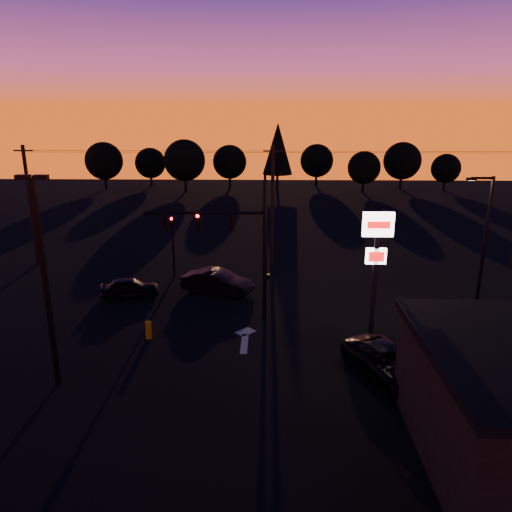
{
  "coord_description": "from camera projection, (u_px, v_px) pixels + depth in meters",
  "views": [
    {
      "loc": [
        1.64,
        -22.13,
        11.7
      ],
      "look_at": [
        1.0,
        5.0,
        3.5
      ],
      "focal_mm": 35.0,
      "sensor_mm": 36.0,
      "label": 1
    }
  ],
  "objects": [
    {
      "name": "tree_6",
      "position": [
        364.0,
        168.0,
        69.2
      ],
      "size": [
        4.54,
        4.54,
        5.71
      ],
      "color": "black",
      "rests_on": "ground"
    },
    {
      "name": "suv_parked",
      "position": [
        389.0,
        363.0,
        22.27
      ],
      "size": [
        4.15,
        5.52,
        1.39
      ],
      "primitive_type": "imported",
      "rotation": [
        0.0,
        0.0,
        0.42
      ],
      "color": "black",
      "rests_on": "ground"
    },
    {
      "name": "secondary_signal",
      "position": [
        173.0,
        237.0,
        34.88
      ],
      "size": [
        0.3,
        0.31,
        4.35
      ],
      "color": "black",
      "rests_on": "ground"
    },
    {
      "name": "tree_2",
      "position": [
        185.0,
        160.0,
        69.5
      ],
      "size": [
        5.77,
        5.78,
        7.26
      ],
      "color": "black",
      "rests_on": "ground"
    },
    {
      "name": "streetlight",
      "position": [
        483.0,
        239.0,
        28.27
      ],
      "size": [
        1.55,
        0.35,
        8.0
      ],
      "color": "black",
      "rests_on": "ground"
    },
    {
      "name": "car_mid",
      "position": [
        217.0,
        282.0,
        32.26
      ],
      "size": [
        4.87,
        2.97,
        1.52
      ],
      "primitive_type": "imported",
      "rotation": [
        0.0,
        0.0,
        1.25
      ],
      "color": "black",
      "rests_on": "ground"
    },
    {
      "name": "tree_4",
      "position": [
        278.0,
        149.0,
        69.71
      ],
      "size": [
        4.18,
        4.18,
        9.5
      ],
      "color": "black",
      "rests_on": "ground"
    },
    {
      "name": "traffic_signal_mast",
      "position": [
        235.0,
        236.0,
        27.0
      ],
      "size": [
        6.79,
        0.52,
        8.58
      ],
      "color": "black",
      "rests_on": "ground"
    },
    {
      "name": "lane_arrow",
      "position": [
        245.0,
        338.0,
        26.18
      ],
      "size": [
        1.2,
        3.1,
        0.01
      ],
      "color": "beige",
      "rests_on": "ground"
    },
    {
      "name": "tree_1",
      "position": [
        150.0,
        163.0,
        74.69
      ],
      "size": [
        4.54,
        4.54,
        5.71
      ],
      "color": "black",
      "rests_on": "ground"
    },
    {
      "name": "parking_lot_light",
      "position": [
        44.0,
        270.0,
        20.38
      ],
      "size": [
        1.25,
        0.3,
        9.14
      ],
      "color": "black",
      "rests_on": "ground"
    },
    {
      "name": "tree_3",
      "position": [
        230.0,
        162.0,
        73.37
      ],
      "size": [
        4.95,
        4.95,
        6.22
      ],
      "color": "black",
      "rests_on": "ground"
    },
    {
      "name": "car_left",
      "position": [
        130.0,
        288.0,
        31.67
      ],
      "size": [
        3.88,
        2.3,
        1.24
      ],
      "primitive_type": "imported",
      "rotation": [
        0.0,
        0.0,
        1.81
      ],
      "color": "black",
      "rests_on": "ground"
    },
    {
      "name": "tree_0",
      "position": [
        104.0,
        161.0,
        71.78
      ],
      "size": [
        5.36,
        5.36,
        6.74
      ],
      "color": "black",
      "rests_on": "ground"
    },
    {
      "name": "utility_pole_0",
      "position": [
        30.0,
        205.0,
        37.03
      ],
      "size": [
        1.4,
        0.26,
        9.0
      ],
      "color": "black",
      "rests_on": "ground"
    },
    {
      "name": "tree_5",
      "position": [
        317.0,
        161.0,
        74.99
      ],
      "size": [
        4.95,
        4.95,
        6.22
      ],
      "color": "black",
      "rests_on": "ground"
    },
    {
      "name": "pylon_sign",
      "position": [
        376.0,
        250.0,
        24.45
      ],
      "size": [
        1.5,
        0.28,
        6.8
      ],
      "color": "black",
      "rests_on": "ground"
    },
    {
      "name": "utility_pole_1",
      "position": [
        272.0,
        206.0,
        36.63
      ],
      "size": [
        1.4,
        0.26,
        9.0
      ],
      "color": "black",
      "rests_on": "ground"
    },
    {
      "name": "ground",
      "position": [
        233.0,
        353.0,
        24.6
      ],
      "size": [
        120.0,
        120.0,
        0.0
      ],
      "primitive_type": "plane",
      "color": "black",
      "rests_on": "ground"
    },
    {
      "name": "tree_8",
      "position": [
        446.0,
        168.0,
        70.93
      ],
      "size": [
        4.12,
        4.12,
        5.19
      ],
      "color": "black",
      "rests_on": "ground"
    },
    {
      "name": "tree_7",
      "position": [
        402.0,
        161.0,
        71.76
      ],
      "size": [
        5.36,
        5.36,
        6.74
      ],
      "color": "black",
      "rests_on": "ground"
    },
    {
      "name": "power_wires",
      "position": [
        273.0,
        152.0,
        35.48
      ],
      "size": [
        36.0,
        1.22,
        0.07
      ],
      "color": "black",
      "rests_on": "ground"
    },
    {
      "name": "bollard",
      "position": [
        149.0,
        330.0,
        26.02
      ],
      "size": [
        0.31,
        0.31,
        0.94
      ],
      "primitive_type": "cylinder",
      "color": "#CE8904",
      "rests_on": "ground"
    }
  ]
}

